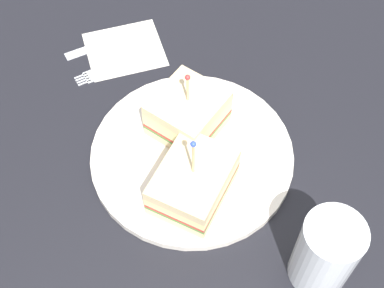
{
  "coord_description": "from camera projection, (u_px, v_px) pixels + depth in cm",
  "views": [
    {
      "loc": [
        -4.85,
        -38.13,
        60.43
      ],
      "look_at": [
        0.0,
        0.0,
        3.12
      ],
      "focal_mm": 50.94,
      "sensor_mm": 36.0,
      "label": 1
    }
  ],
  "objects": [
    {
      "name": "sandwich_half_back",
      "position": [
        193.0,
        182.0,
        0.65
      ],
      "size": [
        12.21,
        12.95,
        11.03
      ],
      "color": "beige",
      "rests_on": "plate"
    },
    {
      "name": "fork",
      "position": [
        106.0,
        70.0,
        0.8
      ],
      "size": [
        11.93,
        5.61,
        0.35
      ],
      "color": "silver",
      "rests_on": "ground_plane"
    },
    {
      "name": "drink_glass",
      "position": [
        325.0,
        255.0,
        0.59
      ],
      "size": [
        6.65,
        6.65,
        10.8
      ],
      "color": "beige",
      "rests_on": "ground_plane"
    },
    {
      "name": "sandwich_half_front",
      "position": [
        191.0,
        113.0,
        0.71
      ],
      "size": [
        11.82,
        11.85,
        10.35
      ],
      "color": "beige",
      "rests_on": "plate"
    },
    {
      "name": "napkin",
      "position": [
        125.0,
        49.0,
        0.82
      ],
      "size": [
        12.8,
        11.87,
        0.15
      ],
      "primitive_type": "cube",
      "rotation": [
        0.0,
        0.0,
        9.59
      ],
      "color": "beige",
      "rests_on": "ground_plane"
    },
    {
      "name": "plate",
      "position": [
        192.0,
        155.0,
        0.71
      ],
      "size": [
        26.43,
        26.43,
        1.12
      ],
      "primitive_type": "cylinder",
      "color": "silver",
      "rests_on": "ground_plane"
    },
    {
      "name": "knife",
      "position": [
        99.0,
        45.0,
        0.83
      ],
      "size": [
        11.5,
        4.98,
        0.35
      ],
      "color": "silver",
      "rests_on": "ground_plane"
    },
    {
      "name": "ground_plane",
      "position": [
        192.0,
        161.0,
        0.72
      ],
      "size": [
        108.35,
        108.35,
        2.0
      ],
      "primitive_type": "cube",
      "color": "black"
    }
  ]
}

